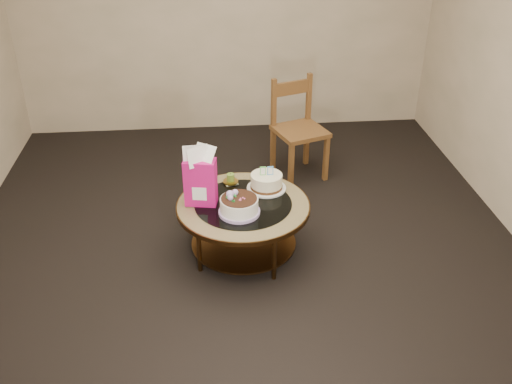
{
  "coord_description": "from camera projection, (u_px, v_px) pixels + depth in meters",
  "views": [
    {
      "loc": [
        -0.24,
        -3.68,
        2.71
      ],
      "look_at": [
        0.1,
        0.02,
        0.54
      ],
      "focal_mm": 40.0,
      "sensor_mm": 36.0,
      "label": 1
    }
  ],
  "objects": [
    {
      "name": "dining_chair",
      "position": [
        298.0,
        128.0,
        5.44
      ],
      "size": [
        0.57,
        0.57,
        0.96
      ],
      "rotation": [
        0.0,
        0.0,
        0.35
      ],
      "color": "brown",
      "rests_on": "ground"
    },
    {
      "name": "gift_bag",
      "position": [
        200.0,
        176.0,
        4.2
      ],
      "size": [
        0.25,
        0.2,
        0.47
      ],
      "rotation": [
        0.0,
        0.0,
        -0.18
      ],
      "color": "#C11270",
      "rests_on": "coffee_table"
    },
    {
      "name": "coffee_table",
      "position": [
        243.0,
        212.0,
        4.35
      ],
      "size": [
        1.02,
        1.02,
        0.46
      ],
      "color": "#523317",
      "rests_on": "ground"
    },
    {
      "name": "cream_cake",
      "position": [
        266.0,
        182.0,
        4.47
      ],
      "size": [
        0.31,
        0.31,
        0.2
      ],
      "rotation": [
        0.0,
        0.0,
        0.01
      ],
      "color": "white",
      "rests_on": "coffee_table"
    },
    {
      "name": "pillar_candle",
      "position": [
        231.0,
        180.0,
        4.57
      ],
      "size": [
        0.13,
        0.13,
        0.09
      ],
      "rotation": [
        0.0,
        0.0,
        0.27
      ],
      "color": "#CBB753",
      "rests_on": "coffee_table"
    },
    {
      "name": "ground",
      "position": [
        244.0,
        252.0,
        4.55
      ],
      "size": [
        5.0,
        5.0,
        0.0
      ],
      "primitive_type": "plane",
      "color": "black",
      "rests_on": "ground"
    },
    {
      "name": "decorated_cake",
      "position": [
        239.0,
        206.0,
        4.16
      ],
      "size": [
        0.31,
        0.31,
        0.18
      ],
      "rotation": [
        0.0,
        0.0,
        0.15
      ],
      "color": "#B395D3",
      "rests_on": "coffee_table"
    },
    {
      "name": "room_walls",
      "position": [
        241.0,
        63.0,
        3.77
      ],
      "size": [
        4.52,
        5.02,
        2.61
      ],
      "color": "beige",
      "rests_on": "ground"
    }
  ]
}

